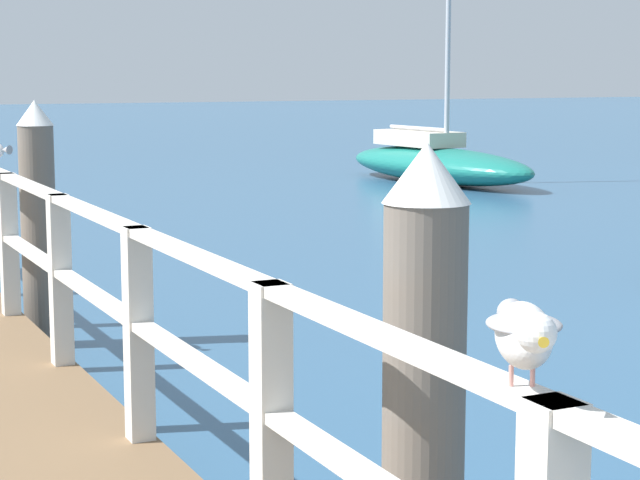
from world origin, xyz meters
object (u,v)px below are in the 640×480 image
at_px(boat_2, 436,162).
at_px(dock_piling_far, 39,224).
at_px(dock_piling_near, 423,435).
at_px(seagull_foreground, 524,332).

bearing_deg(boat_2, dock_piling_far, 40.75).
xyz_separation_m(dock_piling_near, dock_piling_far, (0.00, 6.04, 0.00)).
xyz_separation_m(dock_piling_far, seagull_foreground, (-0.38, -7.13, 0.62)).
height_order(dock_piling_near, dock_piling_far, same).
xyz_separation_m(seagull_foreground, boat_2, (10.53, 17.75, -1.20)).
distance_m(dock_piling_near, dock_piling_far, 6.04).
distance_m(dock_piling_near, boat_2, 19.51).
distance_m(dock_piling_far, seagull_foreground, 7.17).
xyz_separation_m(dock_piling_near, seagull_foreground, (-0.38, -1.09, 0.62)).
xyz_separation_m(dock_piling_far, boat_2, (10.14, 10.61, -0.58)).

